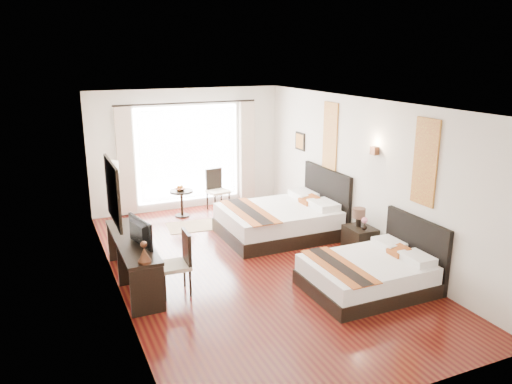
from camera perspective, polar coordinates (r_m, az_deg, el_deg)
name	(u,v)px	position (r m, az deg, el deg)	size (l,w,h in m)	color
floor	(252,266)	(8.75, -0.49, -8.46)	(4.50, 7.50, 0.01)	#3E0B0B
ceiling	(251,104)	(8.03, -0.54, 10.07)	(4.50, 7.50, 0.02)	white
wall_headboard	(364,175)	(9.37, 12.19, 1.90)	(0.01, 7.50, 2.80)	silver
wall_desk	(113,204)	(7.71, -16.03, -1.33)	(0.01, 7.50, 2.80)	silver
wall_window	(188,150)	(11.73, -7.83, 4.83)	(4.50, 0.01, 2.80)	silver
wall_entry	(400,278)	(5.26, 16.15, -9.37)	(4.50, 0.01, 2.80)	silver
window_glass	(188,154)	(11.73, -7.79, 4.34)	(2.40, 0.02, 2.20)	white
sheer_curtain	(189,154)	(11.68, -7.70, 4.29)	(2.30, 0.02, 2.10)	white
drape_left	(125,161)	(11.33, -14.70, 3.47)	(0.35, 0.14, 2.35)	beige
drape_right	(247,151)	(12.12, -1.04, 4.74)	(0.35, 0.14, 2.35)	beige
art_panel_near	(425,162)	(8.07, 18.77, 3.24)	(0.03, 0.50, 1.35)	maroon
art_panel_far	(330,136)	(10.20, 8.48, 6.33)	(0.03, 0.50, 1.35)	maroon
wall_sconce	(375,151)	(8.96, 13.39, 4.61)	(0.10, 0.14, 0.14)	#452718
mirror_frame	(113,192)	(7.80, -16.07, 0.01)	(0.04, 1.25, 0.95)	black
mirror_glass	(114,192)	(7.80, -15.89, 0.03)	(0.01, 1.12, 0.82)	white
bed_near	(371,272)	(8.04, 13.06, -8.94)	(1.89, 1.47, 1.06)	black
bed_far	(282,219)	(10.08, 3.01, -3.13)	(2.27, 1.77, 1.28)	black
nightstand	(360,241)	(9.29, 11.77, -5.52)	(0.45, 0.56, 0.53)	black
table_lamp	(359,215)	(9.18, 11.67, -2.54)	(0.24, 0.24, 0.37)	black
vase	(364,228)	(9.09, 12.25, -4.06)	(0.11, 0.11, 0.12)	black
console_desk	(133,261)	(8.21, -13.86, -7.72)	(0.50, 2.20, 0.76)	black
television	(136,233)	(7.70, -13.56, -4.56)	(0.74, 0.10, 0.42)	black
bronze_figurine	(144,254)	(7.10, -12.65, -6.88)	(0.19, 0.19, 0.28)	#452718
desk_chair	(176,275)	(7.80, -9.11, -9.36)	(0.47, 0.47, 0.98)	beige
floor_lamp	(112,172)	(10.79, -16.14, 2.21)	(0.28, 0.28, 1.40)	black
side_table	(182,203)	(11.33, -8.47, -1.29)	(0.53, 0.53, 0.61)	black
fruit_bowl	(180,190)	(11.22, -8.66, 0.28)	(0.22, 0.22, 0.06)	#442418
window_chair	(218,198)	(11.71, -4.39, -0.65)	(0.51, 0.51, 0.96)	beige
jute_rug	(194,226)	(10.73, -7.08, -3.88)	(1.11, 0.76, 0.01)	#9F885F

